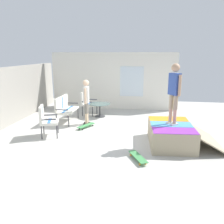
{
  "coord_description": "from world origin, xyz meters",
  "views": [
    {
      "loc": [
        -7.36,
        -1.18,
        2.65
      ],
      "look_at": [
        0.26,
        0.01,
        0.7
      ],
      "focal_mm": 37.47,
      "sensor_mm": 36.0,
      "label": 1
    }
  ],
  "objects": [
    {
      "name": "person_watching",
      "position": [
        0.96,
        1.09,
        0.99
      ],
      "size": [
        0.48,
        0.27,
        1.7
      ],
      "color": "black",
      "rests_on": "ground_plane"
    },
    {
      "name": "skateboard_by_bench",
      "position": [
        0.54,
        1.01,
        0.08
      ],
      "size": [
        0.8,
        0.54,
        0.1
      ],
      "color": "#3F8C4C",
      "rests_on": "ground_plane"
    },
    {
      "name": "patio_bench",
      "position": [
        1.14,
        2.02,
        0.62
      ],
      "size": [
        1.25,
        0.56,
        1.02
      ],
      "color": "#38383D",
      "rests_on": "ground_plane"
    },
    {
      "name": "patio_table",
      "position": [
        2.13,
        0.83,
        0.4
      ],
      "size": [
        0.9,
        0.9,
        0.57
      ],
      "color": "#38383D",
      "rests_on": "ground_plane"
    },
    {
      "name": "patio_chair_by_wall",
      "position": [
        -0.53,
        2.05,
        0.61
      ],
      "size": [
        0.76,
        0.72,
        1.02
      ],
      "color": "#38383D",
      "rests_on": "ground_plane"
    },
    {
      "name": "skateboard_spare",
      "position": [
        -1.84,
        -0.99,
        0.08
      ],
      "size": [
        0.8,
        0.54,
        0.1
      ],
      "color": "#3F8C4C",
      "rests_on": "ground_plane"
    },
    {
      "name": "patio_chair_near_house",
      "position": [
        2.38,
        1.44,
        0.61
      ],
      "size": [
        0.69,
        0.63,
        1.02
      ],
      "color": "#38383D",
      "rests_on": "ground_plane"
    },
    {
      "name": "house_facade",
      "position": [
        3.8,
        0.49,
        1.35
      ],
      "size": [
        0.23,
        6.0,
        2.69
      ],
      "color": "white",
      "rests_on": "ground_plane"
    },
    {
      "name": "ground_plane",
      "position": [
        0.0,
        0.0,
        -0.05
      ],
      "size": [
        12.0,
        12.0,
        0.1
      ],
      "primitive_type": "cube",
      "color": "beige"
    },
    {
      "name": "person_skater",
      "position": [
        -0.64,
        -1.91,
        1.65
      ],
      "size": [
        0.39,
        0.36,
        1.75
      ],
      "color": "silver",
      "rests_on": "skate_ramp"
    },
    {
      "name": "skate_ramp",
      "position": [
        -0.61,
        -1.92,
        0.31
      ],
      "size": [
        1.88,
        2.16,
        0.63
      ],
      "color": "tan",
      "rests_on": "ground_plane"
    }
  ]
}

